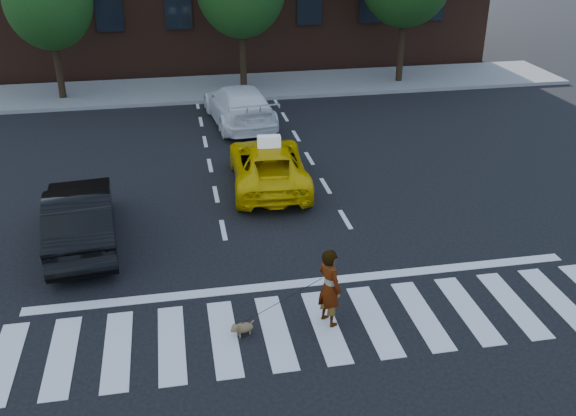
{
  "coord_description": "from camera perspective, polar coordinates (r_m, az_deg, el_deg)",
  "views": [
    {
      "loc": [
        -2.63,
        -10.01,
        7.64
      ],
      "look_at": [
        -0.16,
        3.14,
        1.1
      ],
      "focal_mm": 40.0,
      "sensor_mm": 36.0,
      "label": 1
    }
  ],
  "objects": [
    {
      "name": "ground",
      "position": [
        12.86,
        3.36,
        -10.44
      ],
      "size": [
        120.0,
        120.0,
        0.0
      ],
      "primitive_type": "plane",
      "color": "black",
      "rests_on": "ground"
    },
    {
      "name": "crosswalk",
      "position": [
        12.86,
        3.36,
        -10.42
      ],
      "size": [
        13.0,
        2.4,
        0.01
      ],
      "primitive_type": "cube",
      "color": "silver",
      "rests_on": "ground"
    },
    {
      "name": "stop_line",
      "position": [
        14.14,
        1.82,
        -6.64
      ],
      "size": [
        12.0,
        0.3,
        0.01
      ],
      "primitive_type": "cube",
      "color": "silver",
      "rests_on": "ground"
    },
    {
      "name": "sidewalk_far",
      "position": [
        28.65,
        -5.07,
        10.64
      ],
      "size": [
        30.0,
        4.0,
        0.15
      ],
      "primitive_type": "cube",
      "color": "slate",
      "rests_on": "ground"
    },
    {
      "name": "taxi",
      "position": [
        18.58,
        -1.77,
        3.86
      ],
      "size": [
        2.34,
        4.63,
        1.25
      ],
      "primitive_type": "imported",
      "rotation": [
        0.0,
        0.0,
        3.08
      ],
      "color": "#E2B904",
      "rests_on": "ground"
    },
    {
      "name": "black_sedan",
      "position": [
        16.12,
        -17.98,
        -0.73
      ],
      "size": [
        1.96,
        4.51,
        1.44
      ],
      "primitive_type": "imported",
      "rotation": [
        0.0,
        0.0,
        3.24
      ],
      "color": "black",
      "rests_on": "ground"
    },
    {
      "name": "white_suv",
      "position": [
        23.89,
        -4.36,
        9.13
      ],
      "size": [
        2.54,
        5.15,
        1.44
      ],
      "primitive_type": "imported",
      "rotation": [
        0.0,
        0.0,
        3.25
      ],
      "color": "white",
      "rests_on": "ground"
    },
    {
      "name": "woman",
      "position": [
        12.51,
        3.7,
        -7.03
      ],
      "size": [
        0.61,
        0.71,
        1.65
      ],
      "primitive_type": "imported",
      "rotation": [
        0.0,
        0.0,
        2.0
      ],
      "color": "#999999",
      "rests_on": "ground"
    },
    {
      "name": "dog",
      "position": [
        12.54,
        -4.13,
        -10.58
      ],
      "size": [
        0.5,
        0.32,
        0.29
      ],
      "rotation": [
        0.0,
        0.0,
        0.37
      ],
      "color": "olive",
      "rests_on": "ground"
    },
    {
      "name": "taxi_sign",
      "position": [
        18.11,
        -1.7,
        5.93
      ],
      "size": [
        0.67,
        0.32,
        0.32
      ],
      "primitive_type": "cube",
      "rotation": [
        0.0,
        0.0,
        3.08
      ],
      "color": "white",
      "rests_on": "taxi"
    }
  ]
}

